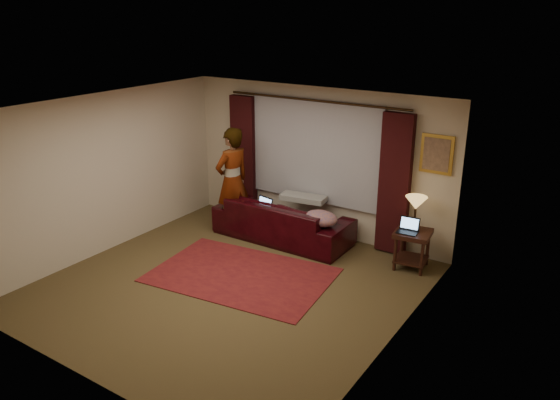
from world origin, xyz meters
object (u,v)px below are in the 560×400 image
at_px(tiffany_lamp, 415,213).
at_px(laptop_sofa, 260,206).
at_px(end_table, 412,250).
at_px(laptop_table, 408,226).
at_px(sofa, 283,213).
at_px(person, 232,181).

bearing_deg(tiffany_lamp, laptop_sofa, -170.18).
relative_size(laptop_sofa, end_table, 0.59).
xyz_separation_m(laptop_sofa, laptop_table, (2.56, 0.26, 0.11)).
bearing_deg(laptop_sofa, end_table, 20.39).
xyz_separation_m(sofa, end_table, (2.28, 0.17, -0.18)).
relative_size(sofa, person, 1.27).
distance_m(sofa, person, 1.06).
xyz_separation_m(laptop_sofa, end_table, (2.62, 0.36, -0.30)).
height_order(sofa, end_table, sofa).
bearing_deg(sofa, tiffany_lamp, -173.71).
relative_size(laptop_sofa, laptop_table, 1.10).
height_order(sofa, tiffany_lamp, tiffany_lamp).
xyz_separation_m(sofa, laptop_table, (2.22, 0.06, 0.23)).
relative_size(sofa, laptop_table, 7.33).
bearing_deg(sofa, laptop_table, -178.45).
bearing_deg(laptop_table, tiffany_lamp, 75.13).
height_order(end_table, laptop_table, laptop_table).
xyz_separation_m(end_table, laptop_table, (-0.06, -0.10, 0.42)).
distance_m(tiffany_lamp, person, 3.21).
bearing_deg(person, tiffany_lamp, 110.63).
bearing_deg(end_table, person, -173.46).
bearing_deg(end_table, laptop_sofa, -172.11).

